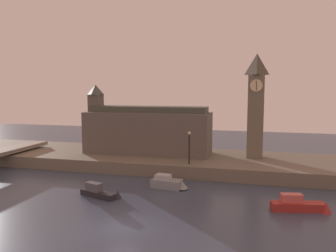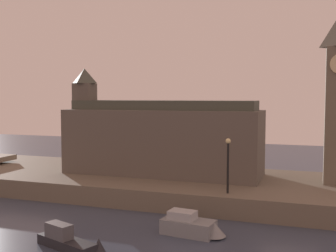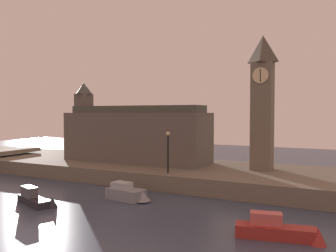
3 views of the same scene
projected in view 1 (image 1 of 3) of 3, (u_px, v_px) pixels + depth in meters
name	position (u px, v px, depth m)	size (l,w,h in m)	color
ground_plane	(122.00, 227.00, 25.07)	(120.00, 120.00, 0.00)	#384256
far_embankment	(181.00, 161.00, 44.21)	(70.00, 12.00, 1.50)	#6B6051
clock_tower	(256.00, 104.00, 42.28)	(2.15, 2.20, 13.00)	#6B6051
parliament_hall	(145.00, 130.00, 45.73)	(16.91, 5.25, 9.23)	#5B544C
streetlamp	(189.00, 144.00, 38.86)	(0.36, 0.36, 3.81)	black
boat_dinghy_red	(302.00, 205.00, 28.31)	(5.07, 2.00, 1.56)	maroon
boat_cruiser_grey	(170.00, 183.00, 34.76)	(3.96, 1.87, 1.40)	gray
boat_barge_dark	(102.00, 193.00, 31.96)	(4.56, 2.30, 1.52)	#232328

